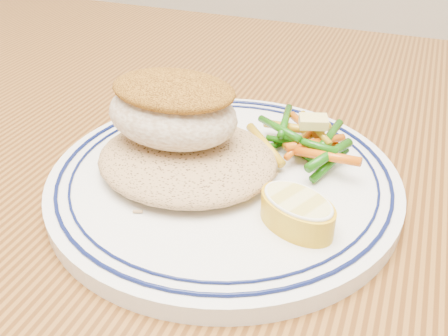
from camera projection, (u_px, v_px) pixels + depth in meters
dining_table at (237, 260)px, 0.48m from camera, size 1.50×0.90×0.75m
plate at (224, 179)px, 0.41m from camera, size 0.29×0.29×0.02m
rice_pilaf at (187, 156)px, 0.40m from camera, size 0.15×0.13×0.03m
fish_fillet at (172, 108)px, 0.40m from camera, size 0.11×0.09×0.06m
vegetable_pile at (304, 141)px, 0.42m from camera, size 0.11×0.10×0.03m
butter_pat at (313, 122)px, 0.42m from camera, size 0.03×0.02×0.01m
lemon_wedge at (297, 211)px, 0.35m from camera, size 0.07×0.07×0.02m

